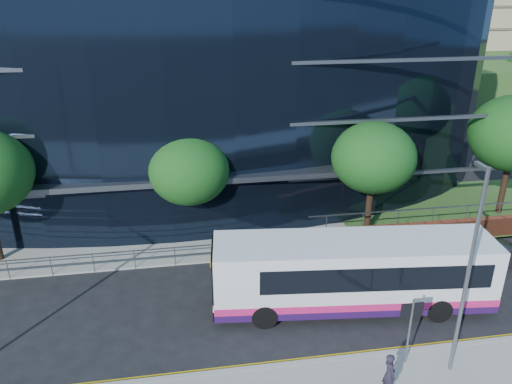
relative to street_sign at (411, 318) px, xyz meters
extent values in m
plane|color=black|center=(-4.50, 1.59, -2.15)|extent=(200.00, 200.00, 0.00)
cube|color=gray|center=(-4.50, 0.59, -2.07)|extent=(80.00, 0.25, 0.16)
cube|color=gold|center=(-4.50, 0.79, -2.14)|extent=(80.00, 0.08, 0.01)
cube|color=gold|center=(-4.50, 0.94, -2.14)|extent=(80.00, 0.08, 0.01)
cube|color=gray|center=(-10.50, 12.59, -2.10)|extent=(50.00, 8.00, 0.10)
cube|color=black|center=(-8.50, 25.59, 5.85)|extent=(38.00, 16.00, 16.00)
cube|color=#595E66|center=(-8.50, 11.09, 1.55)|extent=(22.00, 1.20, 0.30)
cube|color=slate|center=(-12.50, 8.59, -1.10)|extent=(24.00, 0.05, 0.05)
cube|color=slate|center=(-12.50, 8.59, -1.55)|extent=(24.00, 0.05, 0.05)
cylinder|color=slate|center=(-12.50, 8.59, -1.60)|extent=(0.04, 0.04, 1.10)
cube|color=#2D511E|center=(27.50, 57.59, -0.15)|extent=(60.00, 42.00, 4.00)
cylinder|color=slate|center=(0.00, -0.01, -0.60)|extent=(0.08, 0.08, 2.80)
cube|color=black|center=(0.00, 0.01, 0.35)|extent=(0.85, 0.06, 0.60)
cylinder|color=black|center=(-7.50, 11.09, -0.72)|extent=(0.36, 0.36, 2.86)
ellipsoid|color=#133F12|center=(-7.50, 11.09, 2.08)|extent=(4.29, 4.29, 3.65)
cylinder|color=black|center=(2.50, 10.59, -0.61)|extent=(0.36, 0.36, 3.08)
ellipsoid|color=#133F12|center=(2.50, 10.59, 2.40)|extent=(4.62, 4.62, 3.93)
cylinder|color=black|center=(11.50, 11.59, -0.39)|extent=(0.36, 0.36, 3.52)
cylinder|color=black|center=(19.50, 41.59, -0.61)|extent=(0.36, 0.36, 3.08)
ellipsoid|color=#133F12|center=(19.50, 41.59, 2.40)|extent=(4.62, 4.62, 3.93)
cylinder|color=slate|center=(1.50, -0.61, 2.00)|extent=(0.14, 0.14, 8.00)
cube|color=slate|center=(1.50, -0.26, 5.90)|extent=(0.15, 0.70, 0.12)
cube|color=silver|center=(-0.81, 3.89, -0.32)|extent=(12.26, 3.96, 2.90)
cube|color=#2A1147|center=(-0.81, 3.89, -1.60)|extent=(12.28, 4.01, 0.33)
cube|color=#CB1D64|center=(-0.81, 3.89, -1.27)|extent=(12.28, 4.01, 0.33)
cube|color=black|center=(-0.16, 3.82, 0.09)|extent=(9.87, 3.76, 1.09)
cube|color=black|center=(-6.83, 4.51, -0.18)|extent=(0.32, 2.35, 1.70)
cube|color=black|center=(-6.84, 4.51, 0.83)|extent=(0.33, 2.24, 0.44)
cube|color=yellow|center=(-6.85, 4.79, 0.83)|extent=(0.16, 1.20, 0.24)
cube|color=black|center=(-6.83, 4.51, -1.66)|extent=(0.37, 2.62, 0.26)
cylinder|color=black|center=(-4.86, 3.05, -1.60)|extent=(1.12, 0.44, 1.09)
cylinder|color=black|center=(2.55, 2.28, -1.60)|extent=(1.12, 0.44, 1.09)
imported|color=black|center=(8.11, 6.00, -1.54)|extent=(3.74, 1.45, 1.21)
imported|color=black|center=(-1.28, -1.36, -1.16)|extent=(0.42, 0.62, 1.67)
camera|label=1|loc=(-7.94, -13.76, 11.36)|focal=35.00mm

